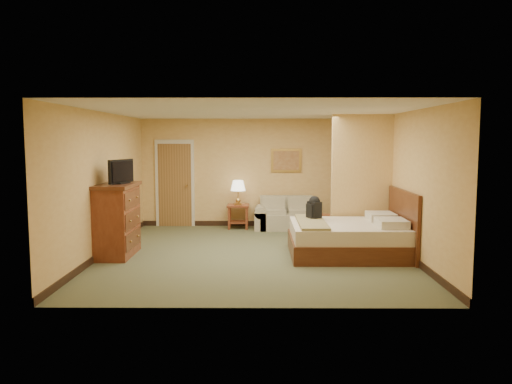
{
  "coord_description": "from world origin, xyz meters",
  "views": [
    {
      "loc": [
        0.1,
        -9.05,
        2.1
      ],
      "look_at": [
        0.03,
        0.6,
        1.08
      ],
      "focal_mm": 35.0,
      "sensor_mm": 36.0,
      "label": 1
    }
  ],
  "objects_px": {
    "loveseat": "(287,218)",
    "coffee_table": "(324,222)",
    "bed": "(353,238)",
    "dresser": "(117,219)"
  },
  "relations": [
    {
      "from": "coffee_table",
      "to": "dresser",
      "type": "distance_m",
      "value": 4.31
    },
    {
      "from": "coffee_table",
      "to": "dresser",
      "type": "xyz_separation_m",
      "value": [
        -3.97,
        -1.66,
        0.32
      ]
    },
    {
      "from": "loveseat",
      "to": "bed",
      "type": "distance_m",
      "value": 2.87
    },
    {
      "from": "loveseat",
      "to": "dresser",
      "type": "bearing_deg",
      "value": -139.6
    },
    {
      "from": "loveseat",
      "to": "bed",
      "type": "bearing_deg",
      "value": -68.17
    },
    {
      "from": "loveseat",
      "to": "dresser",
      "type": "xyz_separation_m",
      "value": [
        -3.22,
        -2.74,
        0.41
      ]
    },
    {
      "from": "loveseat",
      "to": "coffee_table",
      "type": "height_order",
      "value": "loveseat"
    },
    {
      "from": "coffee_table",
      "to": "bed",
      "type": "height_order",
      "value": "bed"
    },
    {
      "from": "coffee_table",
      "to": "bed",
      "type": "xyz_separation_m",
      "value": [
        0.32,
        -1.58,
        -0.02
      ]
    },
    {
      "from": "dresser",
      "to": "bed",
      "type": "relative_size",
      "value": 0.61
    }
  ]
}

